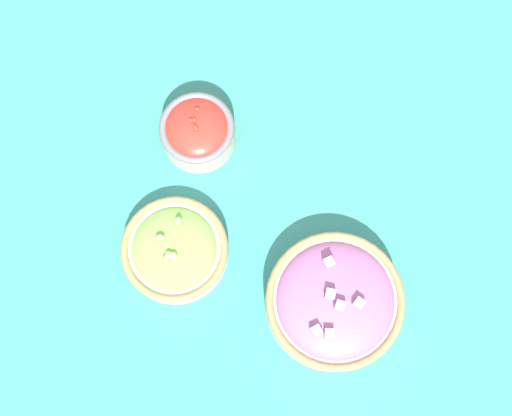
% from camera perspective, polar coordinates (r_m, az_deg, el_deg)
% --- Properties ---
extents(ground_plane, '(3.00, 3.00, 0.00)m').
position_cam_1_polar(ground_plane, '(1.12, 0.00, -0.35)').
color(ground_plane, '#337F75').
extents(bowl_cherry_tomatoes, '(0.12, 0.12, 0.07)m').
position_cam_1_polar(bowl_cherry_tomatoes, '(1.12, -4.70, 6.14)').
color(bowl_cherry_tomatoes, beige).
rests_on(bowl_cherry_tomatoes, ground_plane).
extents(bowl_red_onion, '(0.20, 0.20, 0.08)m').
position_cam_1_polar(bowl_red_onion, '(1.06, 6.29, -7.43)').
color(bowl_red_onion, silver).
rests_on(bowl_red_onion, ground_plane).
extents(bowl_lettuce, '(0.16, 0.16, 0.06)m').
position_cam_1_polar(bowl_lettuce, '(1.09, -6.51, -3.32)').
color(bowl_lettuce, silver).
rests_on(bowl_lettuce, ground_plane).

